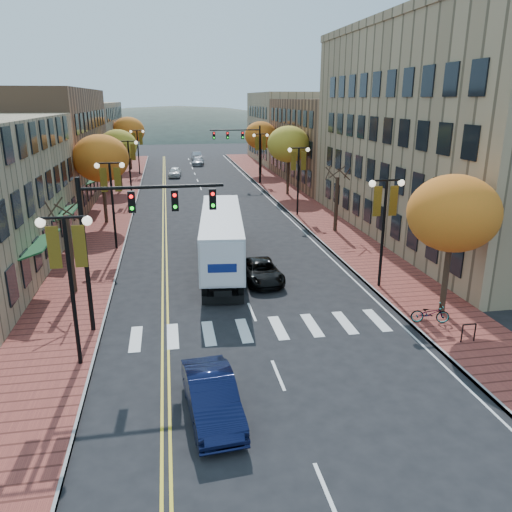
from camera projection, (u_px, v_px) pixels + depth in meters
name	position (u px, v px, depth m)	size (l,w,h in m)	color
ground	(268.00, 350.00, 20.87)	(200.00, 200.00, 0.00)	black
sidewalk_left	(116.00, 203.00, 49.86)	(4.00, 85.00, 0.15)	brown
sidewalk_right	(291.00, 197.00, 52.85)	(4.00, 85.00, 0.15)	brown
building_left_mid	(33.00, 146.00, 50.18)	(12.00, 24.00, 11.00)	brown
building_left_far	(75.00, 136.00, 73.88)	(12.00, 26.00, 9.50)	#9E8966
building_right_near	(472.00, 135.00, 36.70)	(15.00, 28.00, 15.00)	#997F5B
building_right_mid	(348.00, 141.00, 61.86)	(15.00, 24.00, 10.00)	brown
building_right_far	(302.00, 127.00, 82.37)	(15.00, 20.00, 11.00)	#9E8966
tree_left_a	(71.00, 254.00, 26.20)	(0.28, 0.28, 4.20)	#382619
tree_left_b	(101.00, 158.00, 40.26)	(4.48, 4.48, 7.21)	#382619
tree_left_c	(118.00, 146.00, 55.40)	(4.16, 4.16, 6.69)	#382619
tree_left_d	(128.00, 131.00, 72.13)	(4.61, 4.61, 7.42)	#382619
tree_right_a	(453.00, 214.00, 22.72)	(4.16, 4.16, 6.69)	#382619
tree_right_b	(336.00, 204.00, 38.58)	(0.28, 0.28, 4.20)	#382619
tree_right_c	(288.00, 144.00, 52.64)	(4.48, 4.48, 7.21)	#382619
tree_right_d	(261.00, 135.00, 67.71)	(4.35, 4.35, 7.00)	#382619
lamp_left_a	(69.00, 263.00, 18.33)	(1.96, 0.36, 6.05)	black
lamp_left_b	(111.00, 189.00, 33.35)	(1.96, 0.36, 6.05)	black
lamp_left_c	(129.00, 158.00, 50.25)	(1.96, 0.36, 6.05)	black
lamp_left_d	(138.00, 143.00, 67.14)	(1.96, 0.36, 6.05)	black
lamp_right_a	(385.00, 212.00, 26.45)	(1.96, 0.36, 6.05)	black
lamp_right_b	(298.00, 168.00, 43.35)	(1.96, 0.36, 6.05)	black
lamp_right_c	(261.00, 148.00, 60.25)	(1.96, 0.36, 6.05)	black
traffic_mast_near	(129.00, 225.00, 21.29)	(6.10, 0.35, 7.00)	black
traffic_mast_far	(244.00, 143.00, 59.72)	(6.10, 0.34, 7.00)	black
semi_truck	(222.00, 233.00, 31.05)	(3.75, 14.44, 3.57)	black
navy_sedan	(212.00, 397.00, 16.35)	(1.53, 4.38, 1.44)	black
black_suv	(261.00, 271.00, 28.60)	(2.00, 4.34, 1.20)	black
car_far_white	(175.00, 172.00, 66.71)	(1.56, 3.87, 1.32)	silver
car_far_silver	(198.00, 161.00, 78.57)	(1.77, 4.36, 1.27)	#9A9BA2
car_far_oncoming	(196.00, 156.00, 85.80)	(1.44, 4.12, 1.36)	#AEAEB6
bicycle	(430.00, 313.00, 22.97)	(0.61, 1.75, 0.92)	gray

